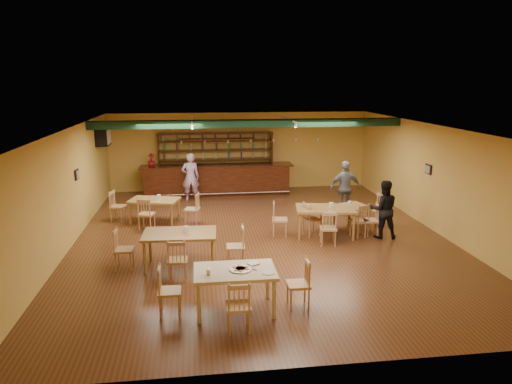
{
  "coord_description": "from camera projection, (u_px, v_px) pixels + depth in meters",
  "views": [
    {
      "loc": [
        -1.72,
        -12.13,
        4.24
      ],
      "look_at": [
        -0.07,
        0.6,
        1.15
      ],
      "focal_mm": 32.93,
      "sensor_mm": 36.0,
      "label": 1
    }
  ],
  "objects": [
    {
      "name": "floor",
      "position": [
        261.0,
        238.0,
        12.9
      ],
      "size": [
        12.0,
        12.0,
        0.0
      ],
      "primitive_type": "plane",
      "color": "#4F2D16",
      "rests_on": "ground"
    },
    {
      "name": "ceiling_beam",
      "position": [
        249.0,
        123.0,
        14.93
      ],
      "size": [
        10.0,
        0.3,
        0.25
      ],
      "primitive_type": "cube",
      "color": "black",
      "rests_on": "ceiling"
    },
    {
      "name": "track_rail_left",
      "position": [
        192.0,
        120.0,
        15.27
      ],
      "size": [
        0.05,
        2.5,
        0.05
      ],
      "primitive_type": "cube",
      "color": "silver",
      "rests_on": "ceiling"
    },
    {
      "name": "track_rail_right",
      "position": [
        289.0,
        119.0,
        15.67
      ],
      "size": [
        0.05,
        2.5,
        0.05
      ],
      "primitive_type": "cube",
      "color": "silver",
      "rests_on": "ceiling"
    },
    {
      "name": "ac_unit",
      "position": [
        103.0,
        137.0,
        15.8
      ],
      "size": [
        0.34,
        0.7,
        0.48
      ],
      "primitive_type": "cube",
      "color": "silver",
      "rests_on": "wall_left"
    },
    {
      "name": "picture_left",
      "position": [
        77.0,
        175.0,
        12.85
      ],
      "size": [
        0.04,
        0.34,
        0.28
      ],
      "primitive_type": "cube",
      "color": "black",
      "rests_on": "wall_left"
    },
    {
      "name": "picture_right",
      "position": [
        428.0,
        169.0,
        13.61
      ],
      "size": [
        0.04,
        0.34,
        0.28
      ],
      "primitive_type": "cube",
      "color": "black",
      "rests_on": "wall_right"
    },
    {
      "name": "bar_counter",
      "position": [
        217.0,
        180.0,
        17.62
      ],
      "size": [
        5.66,
        0.85,
        1.13
      ],
      "primitive_type": "cube",
      "color": "#33100A",
      "rests_on": "ground"
    },
    {
      "name": "back_bar_hutch",
      "position": [
        216.0,
        162.0,
        18.09
      ],
      "size": [
        4.38,
        0.4,
        2.28
      ],
      "primitive_type": "cube",
      "color": "#33100A",
      "rests_on": "ground"
    },
    {
      "name": "poinsettia",
      "position": [
        151.0,
        160.0,
        17.13
      ],
      "size": [
        0.34,
        0.34,
        0.48
      ],
      "primitive_type": "imported",
      "rotation": [
        0.0,
        0.0,
        0.35
      ],
      "color": "maroon",
      "rests_on": "bar_counter"
    },
    {
      "name": "dining_table_a",
      "position": [
        155.0,
        211.0,
        14.21
      ],
      "size": [
        1.61,
        1.21,
        0.72
      ],
      "primitive_type": "cube",
      "rotation": [
        0.0,
        0.0,
        -0.27
      ],
      "color": "olive",
      "rests_on": "ground"
    },
    {
      "name": "dining_table_b",
      "position": [
        345.0,
        218.0,
        13.51
      ],
      "size": [
        1.55,
        1.21,
        0.68
      ],
      "primitive_type": "cube",
      "rotation": [
        0.0,
        0.0,
        0.32
      ],
      "color": "olive",
      "rests_on": "ground"
    },
    {
      "name": "dining_table_c",
      "position": [
        180.0,
        250.0,
        10.82
      ],
      "size": [
        1.7,
        1.07,
        0.83
      ],
      "primitive_type": "cube",
      "rotation": [
        0.0,
        0.0,
        -0.05
      ],
      "color": "olive",
      "rests_on": "ground"
    },
    {
      "name": "dining_table_d",
      "position": [
        325.0,
        222.0,
        12.98
      ],
      "size": [
        1.74,
        1.21,
        0.8
      ],
      "primitive_type": "cube",
      "rotation": [
        0.0,
        0.0,
        -0.16
      ],
      "color": "olive",
      "rests_on": "ground"
    },
    {
      "name": "near_table",
      "position": [
        235.0,
        290.0,
        8.76
      ],
      "size": [
        1.52,
        0.98,
        0.81
      ],
      "primitive_type": "cube",
      "rotation": [
        0.0,
        0.0,
        -0.01
      ],
      "color": "#CDAC89",
      "rests_on": "ground"
    },
    {
      "name": "pizza_tray",
      "position": [
        241.0,
        269.0,
        8.68
      ],
      "size": [
        0.48,
        0.48,
        0.01
      ],
      "primitive_type": "cylinder",
      "rotation": [
        0.0,
        0.0,
        -0.21
      ],
      "color": "silver",
      "rests_on": "near_table"
    },
    {
      "name": "parmesan_shaker",
      "position": [
        209.0,
        272.0,
        8.44
      ],
      "size": [
        0.07,
        0.07,
        0.11
      ],
      "primitive_type": "cylinder",
      "rotation": [
        0.0,
        0.0,
        -0.01
      ],
      "color": "#EAE5C6",
      "rests_on": "near_table"
    },
    {
      "name": "napkin_stack",
      "position": [
        254.0,
        264.0,
        8.92
      ],
      "size": [
        0.25,
        0.23,
        0.03
      ],
      "primitive_type": "cube",
      "rotation": [
        0.0,
        0.0,
        0.49
      ],
      "color": "white",
      "rests_on": "near_table"
    },
    {
      "name": "pizza_server",
      "position": [
        249.0,
        267.0,
        8.75
      ],
      "size": [
        0.28,
        0.3,
        0.0
      ],
      "primitive_type": "cube",
      "rotation": [
        0.0,
        0.0,
        -0.84
      ],
      "color": "silver",
      "rests_on": "pizza_tray"
    },
    {
      "name": "side_plate",
      "position": [
        268.0,
        273.0,
        8.53
      ],
      "size": [
        0.22,
        0.22,
        0.01
      ],
      "primitive_type": "cylinder",
      "rotation": [
        0.0,
        0.0,
        -0.01
      ],
      "color": "white",
      "rests_on": "near_table"
    },
    {
      "name": "patron_bar",
      "position": [
        190.0,
        177.0,
        16.63
      ],
      "size": [
        0.67,
        0.48,
        1.73
      ],
      "primitive_type": "imported",
      "rotation": [
        0.0,
        0.0,
        3.25
      ],
      "color": "#A054B6",
      "rests_on": "ground"
    },
    {
      "name": "patron_right_a",
      "position": [
        383.0,
        209.0,
        12.74
      ],
      "size": [
        0.86,
        0.72,
        1.61
      ],
      "primitive_type": "imported",
      "rotation": [
        0.0,
        0.0,
        2.99
      ],
      "color": "black",
      "rests_on": "ground"
    },
    {
      "name": "patron_right_b",
      "position": [
        345.0,
        188.0,
        14.95
      ],
      "size": [
        1.02,
        0.43,
        1.74
      ],
      "primitive_type": "imported",
      "rotation": [
        0.0,
        0.0,
        3.15
      ],
      "color": "slate",
      "rests_on": "ground"
    }
  ]
}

